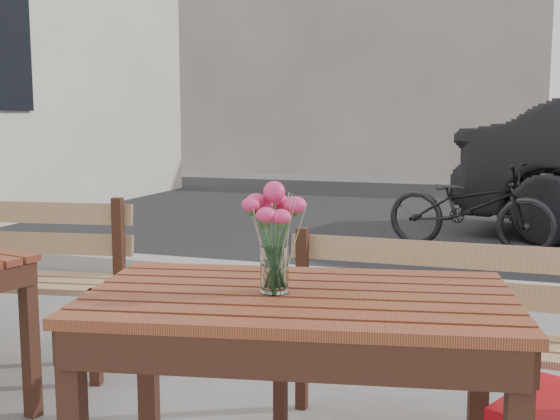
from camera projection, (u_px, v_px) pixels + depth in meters
name	position (u px, v px, depth m)	size (l,w,h in m)	color
street	(462.00, 241.00, 6.82)	(30.00, 8.12, 0.12)	black
backdrop_buildings	(509.00, 5.00, 15.05)	(15.50, 4.00, 8.00)	gray
main_table	(299.00, 334.00, 2.02)	(1.32, 0.93, 0.75)	maroon
main_bench	(444.00, 314.00, 2.70)	(1.30, 0.40, 0.80)	#8B6648
main_vase	(274.00, 224.00, 1.98)	(0.17, 0.17, 0.32)	white
bicycle	(470.00, 206.00, 6.47)	(0.55, 1.57, 0.83)	black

